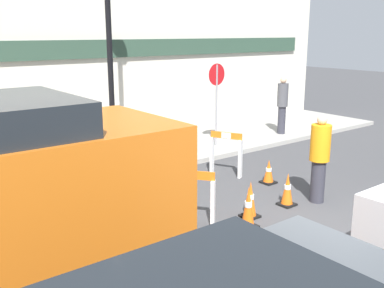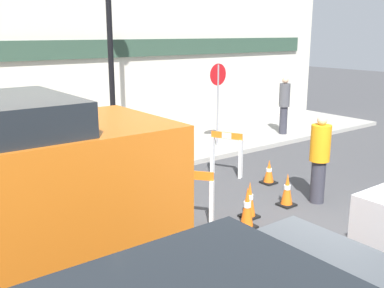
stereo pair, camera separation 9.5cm
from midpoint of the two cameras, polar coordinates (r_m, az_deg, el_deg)
ground_plane at (r=7.87m, az=16.38°, el=-11.04°), size 60.00×60.00×0.00m
sidewalk_slab at (r=12.14m, az=-7.32°, el=-1.34°), size 18.00×3.13×0.12m
storefront_facade at (r=13.16m, az=-11.42°, el=11.58°), size 18.00×0.22×5.50m
streetlamp_post at (r=10.69m, az=-10.92°, el=16.75°), size 0.44×0.44×5.79m
stop_sign at (r=12.52m, az=2.91°, el=6.71°), size 0.60×0.07×2.30m
barricade_0 at (r=7.75m, az=-1.06°, el=-6.43°), size 0.71×0.86×0.98m
barricade_1 at (r=10.37m, az=4.07°, el=-1.13°), size 0.45×0.74×1.04m
traffic_cone_0 at (r=10.05m, az=9.44°, el=-3.53°), size 0.30×0.30×0.54m
traffic_cone_1 at (r=8.18m, az=7.08°, el=-7.07°), size 0.30×0.30×0.68m
traffic_cone_2 at (r=7.75m, az=6.80°, el=-8.04°), size 0.30×0.30×0.74m
traffic_cone_3 at (r=10.36m, az=-5.08°, el=-2.64°), size 0.30×0.30×0.61m
traffic_cone_4 at (r=8.84m, az=11.72°, el=-5.72°), size 0.30×0.30×0.65m
person_worker at (r=8.99m, az=15.60°, el=-1.50°), size 0.54×0.54×1.74m
person_pedestrian at (r=14.37m, az=11.22°, el=5.10°), size 0.39×0.39×1.79m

